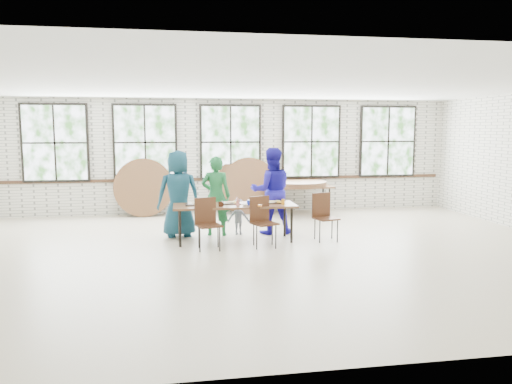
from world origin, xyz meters
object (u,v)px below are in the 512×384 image
at_px(dining_table, 235,207).
at_px(chair_near_left, 207,219).
at_px(storage_table, 298,188).
at_px(chair_near_right, 262,217).

bearing_deg(dining_table, chair_near_left, -137.86).
bearing_deg(chair_near_left, storage_table, 36.09).
xyz_separation_m(chair_near_right, storage_table, (1.55, 3.38, 0.13)).
distance_m(chair_near_left, chair_near_right, 1.04).
distance_m(chair_near_right, storage_table, 3.72).
distance_m(chair_near_left, storage_table, 4.28).
bearing_deg(storage_table, chair_near_left, -129.08).
height_order(dining_table, chair_near_right, chair_near_right).
bearing_deg(chair_near_right, storage_table, 44.31).
bearing_deg(chair_near_left, chair_near_right, -15.34).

